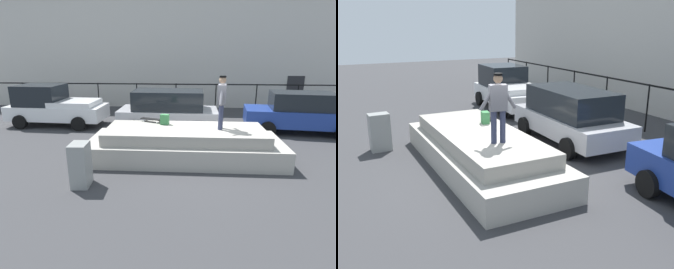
% 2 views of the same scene
% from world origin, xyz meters
% --- Properties ---
extents(ground_plane, '(60.00, 60.00, 0.00)m').
position_xyz_m(ground_plane, '(0.00, 0.00, 0.00)').
color(ground_plane, '#38383A').
extents(concrete_ledge, '(6.23, 2.42, 1.02)m').
position_xyz_m(concrete_ledge, '(-0.54, -0.34, 0.46)').
color(concrete_ledge, '#ADA89E').
rests_on(concrete_ledge, ground_plane).
extents(skateboarder, '(0.31, 0.92, 1.68)m').
position_xyz_m(skateboarder, '(0.59, -0.33, 1.98)').
color(skateboarder, '#2D334C').
rests_on(skateboarder, concrete_ledge).
extents(skateboard, '(0.83, 0.50, 0.12)m').
position_xyz_m(skateboard, '(-1.72, 0.42, 1.12)').
color(skateboard, black).
rests_on(skateboard, concrete_ledge).
extents(backpack, '(0.31, 0.25, 0.34)m').
position_xyz_m(backpack, '(-1.24, 0.12, 1.19)').
color(backpack, '#33723F').
rests_on(backpack, concrete_ledge).
extents(car_white_pickup_near, '(4.59, 2.25, 1.91)m').
position_xyz_m(car_white_pickup_near, '(-6.80, 3.66, 0.93)').
color(car_white_pickup_near, white).
rests_on(car_white_pickup_near, ground_plane).
extents(car_silver_hatchback_mid, '(4.41, 2.28, 1.77)m').
position_xyz_m(car_silver_hatchback_mid, '(-1.31, 3.18, 0.93)').
color(car_silver_hatchback_mid, '#B7B7BC').
rests_on(car_silver_hatchback_mid, ground_plane).
extents(car_blue_sedan_far, '(4.85, 2.42, 1.75)m').
position_xyz_m(car_blue_sedan_far, '(4.42, 3.03, 0.89)').
color(car_blue_sedan_far, navy).
rests_on(car_blue_sedan_far, ground_plane).
extents(utility_box, '(0.47, 0.62, 1.16)m').
position_xyz_m(utility_box, '(-3.22, -2.54, 0.58)').
color(utility_box, gray).
rests_on(utility_box, ground_plane).
extents(fence_row, '(24.06, 0.06, 1.73)m').
position_xyz_m(fence_row, '(-0.00, 6.33, 1.23)').
color(fence_row, black).
rests_on(fence_row, ground_plane).
extents(warehouse_building, '(31.07, 9.44, 7.11)m').
position_xyz_m(warehouse_building, '(0.00, 13.01, 3.56)').
color(warehouse_building, beige).
rests_on(warehouse_building, ground_plane).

